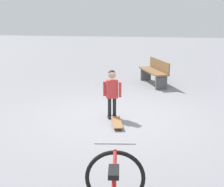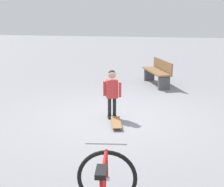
# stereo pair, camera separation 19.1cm
# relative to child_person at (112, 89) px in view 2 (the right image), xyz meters

# --- Properties ---
(ground_plane) EXTENTS (50.00, 50.00, 0.00)m
(ground_plane) POSITION_rel_child_person_xyz_m (0.00, -0.12, -0.66)
(ground_plane) COLOR gray
(child_person) EXTENTS (0.24, 0.41, 1.06)m
(child_person) POSITION_rel_child_person_xyz_m (0.00, 0.00, 0.00)
(child_person) COLOR black
(child_person) RESTS_ON ground
(skateboard) EXTENTS (0.74, 0.37, 0.07)m
(skateboard) POSITION_rel_child_person_xyz_m (-0.46, -0.18, -0.60)
(skateboard) COLOR olive
(skateboard) RESTS_ON ground
(street_bench) EXTENTS (1.64, 1.03, 0.80)m
(street_bench) POSITION_rel_child_person_xyz_m (3.51, -0.79, -0.23)
(street_bench) COLOR brown
(street_bench) RESTS_ON ground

